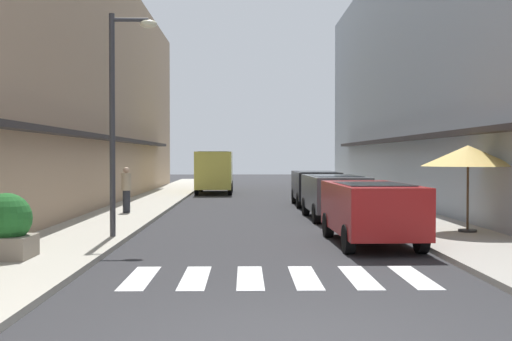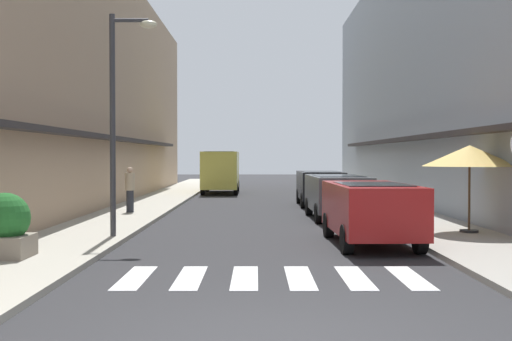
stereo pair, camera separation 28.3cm
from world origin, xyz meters
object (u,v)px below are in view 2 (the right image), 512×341
delivery_van (219,168)px  pedestrian_walking_near (128,189)px  parked_car_mid (336,192)px  planter_corner (3,226)px  street_lamp (118,101)px  parked_car_near (369,206)px  parked_car_far (319,184)px  cafe_umbrella (468,156)px

delivery_van → pedestrian_walking_near: 13.92m
parked_car_mid → planter_corner: (-7.65, -8.75, -0.19)m
street_lamp → planter_corner: 4.63m
parked_car_near → pedestrian_walking_near: bearing=133.7°
delivery_van → street_lamp: 20.54m
parked_car_mid → delivery_van: delivery_van is taller
street_lamp → parked_car_far: bearing=61.3°
parked_car_mid → planter_corner: 11.63m
parked_car_far → delivery_van: delivery_van is taller
street_lamp → pedestrian_walking_near: (-1.08, 6.70, -2.51)m
delivery_van → street_lamp: street_lamp is taller
delivery_van → planter_corner: bearing=-97.1°
parked_car_far → street_lamp: (-6.09, -11.13, 2.55)m
parked_car_far → pedestrian_walking_near: pedestrian_walking_near is taller
street_lamp → pedestrian_walking_near: bearing=99.2°
parked_car_mid → delivery_van: 15.75m
parked_car_near → street_lamp: (-6.09, 0.80, 2.55)m
parked_car_near → delivery_van: bearing=102.5°
street_lamp → cafe_umbrella: street_lamp is taller
parked_car_near → street_lamp: street_lamp is taller
parked_car_near → planter_corner: parked_car_near is taller
parked_car_far → parked_car_near: bearing=-90.0°
pedestrian_walking_near → delivery_van: bearing=166.8°
delivery_van → pedestrian_walking_near: delivery_van is taller
delivery_van → parked_car_mid: bearing=-72.6°
parked_car_near → planter_corner: 8.08m
parked_car_near → delivery_van: 21.71m
parked_car_mid → parked_car_far: (0.00, 5.77, -0.00)m
parked_car_near → delivery_van: delivery_van is taller
parked_car_far → cafe_umbrella: (2.86, -10.36, 1.19)m
street_lamp → parked_car_mid: bearing=41.4°
parked_car_near → delivery_van: (-4.71, 21.18, 0.48)m
parked_car_mid → pedestrian_walking_near: size_ratio=2.61×
delivery_van → planter_corner: delivery_van is taller
parked_car_near → planter_corner: bearing=-161.3°
parked_car_near → cafe_umbrella: bearing=28.8°
delivery_van → cafe_umbrella: cafe_umbrella is taller
parked_car_near → parked_car_mid: same height
parked_car_near → cafe_umbrella: (2.86, 1.57, 1.19)m
parked_car_mid → street_lamp: size_ratio=0.76×
parked_car_far → pedestrian_walking_near: (-7.17, -4.44, 0.04)m
cafe_umbrella → planter_corner: 11.39m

